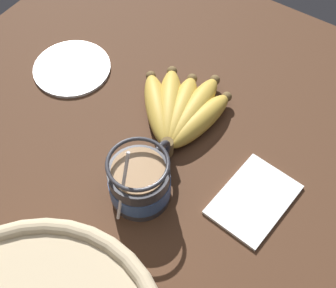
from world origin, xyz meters
TOP-DOWN VIEW (x-y plane):
  - table at (0.00, 0.00)cm, footprint 96.91×96.91cm
  - coffee_mug at (-5.14, -0.50)cm, footprint 13.90×9.34cm
  - banana_bunch at (10.84, 2.82)cm, footprint 19.32×17.20cm
  - napkin at (3.72, -15.43)cm, footprint 14.57×10.90cm
  - small_plate at (9.26, 25.96)cm, footprint 14.43×14.43cm

SIDE VIEW (x-z plane):
  - table at x=0.00cm, z-range 0.00..3.65cm
  - napkin at x=3.72cm, z-range 3.65..4.25cm
  - small_plate at x=9.26cm, z-range 3.65..4.25cm
  - banana_bunch at x=10.84cm, z-range 3.47..7.96cm
  - coffee_mug at x=-5.14cm, z-range 0.55..14.50cm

